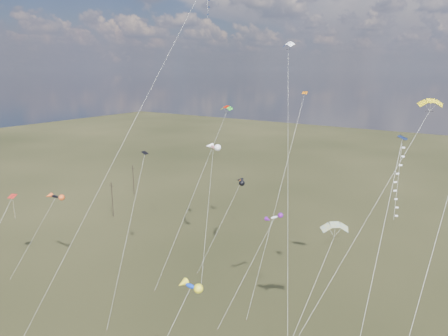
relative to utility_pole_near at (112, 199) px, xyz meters
The scene contains 16 objects.
utility_pole_near is the anchor object (origin of this frame).
utility_pole_far 16.12m from the utility_pole_near, 119.74° to the left, with size 1.40×0.20×8.00m.
diamond_navy_tall 50.78m from the utility_pole_near, 23.46° to the right, with size 13.28×22.60×43.45m.
diamond_black_mid 34.49m from the utility_pole_near, 34.30° to the right, with size 5.53×13.78×20.42m.
diamond_red_low 27.66m from the utility_pole_near, 74.57° to the right, with size 1.38×9.91×13.19m.
diamond_navy_right 68.23m from the utility_pole_near, 19.61° to the right, with size 0.79×15.14×26.97m.
diamond_orange_center 47.33m from the utility_pole_near, ahead, with size 0.86×16.44×29.10m.
parafoil_yellow 66.57m from the utility_pole_near, ahead, with size 11.08×20.90×29.38m.
parafoil_blue_white 52.42m from the utility_pole_near, ahead, with size 12.83×23.09×36.47m.
parafoil_striped 57.75m from the utility_pole_near, 14.86° to the right, with size 3.43×14.87×15.97m.
parafoil_tricolor 37.60m from the utility_pole_near, ahead, with size 2.42×18.50×26.69m.
novelty_black_orange 26.85m from the utility_pole_near, 59.54° to the right, with size 6.46×7.01×13.47m.
novelty_orange_black 35.56m from the utility_pole_near, ahead, with size 4.04×10.45×14.46m.
novelty_white_purple 46.82m from the utility_pole_near, 12.61° to the right, with size 3.48×11.42×12.99m.
novelty_redwhite_stripe 33.91m from the utility_pole_near, ahead, with size 6.79×11.86×20.34m.
novelty_blue_yellow 59.95m from the utility_pole_near, 34.29° to the right, with size 3.74×10.31×15.19m.
Camera 1 is at (29.72, -26.49, 32.29)m, focal length 32.00 mm.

